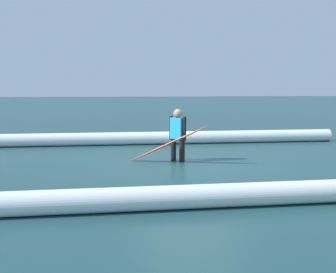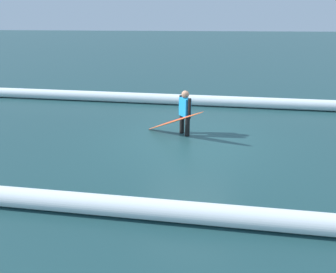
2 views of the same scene
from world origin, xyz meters
name	(u,v)px [view 1 (image 1 of 2)]	position (x,y,z in m)	size (l,w,h in m)	color
ground_plane	(190,164)	(0.00, 0.00, 0.00)	(163.03, 163.03, 0.00)	#1D4044
surfer	(178,133)	(0.21, -0.50, 0.73)	(0.37, 0.44, 1.32)	black
surfboard	(168,144)	(0.51, -0.26, 0.48)	(1.83, 1.29, 1.00)	#E55926
wave_crest_foreground	(97,139)	(2.18, -3.87, 0.21)	(0.42, 0.42, 16.03)	white
wave_crest_midground	(149,198)	(1.50, 3.63, 0.19)	(0.37, 0.37, 19.49)	white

